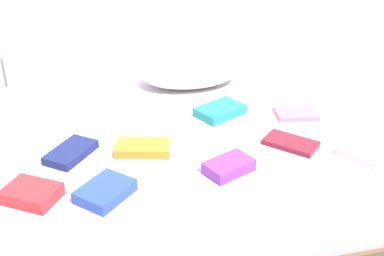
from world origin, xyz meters
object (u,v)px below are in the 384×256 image
(pillow, at_px, (190,72))
(textbook_navy, at_px, (71,152))
(textbook_white, at_px, (371,149))
(textbook_teal, at_px, (220,111))
(bed, at_px, (194,173))
(textbook_blue, at_px, (105,191))
(textbook_maroon, at_px, (291,143))
(textbook_pink, at_px, (296,113))
(textbook_orange, at_px, (143,148))
(textbook_red, at_px, (32,194))
(textbook_purple, at_px, (229,166))

(pillow, relative_size, textbook_navy, 2.47)
(textbook_white, bearing_deg, textbook_teal, 108.13)
(bed, xyz_separation_m, textbook_teal, (0.16, 0.12, 0.28))
(textbook_blue, xyz_separation_m, textbook_maroon, (0.84, 0.20, -0.01))
(textbook_pink, xyz_separation_m, textbook_orange, (-0.80, -0.18, 0.01))
(pillow, relative_size, textbook_blue, 2.77)
(textbook_teal, relative_size, textbook_red, 1.19)
(textbook_orange, relative_size, textbook_red, 1.20)
(textbook_red, distance_m, textbook_blue, 0.27)
(pillow, height_order, textbook_purple, pillow)
(textbook_navy, height_order, textbook_maroon, textbook_navy)
(textbook_red, bearing_deg, textbook_pink, 51.67)
(textbook_purple, bearing_deg, textbook_red, 156.46)
(textbook_pink, bearing_deg, textbook_white, -59.65)
(textbook_navy, relative_size, textbook_purple, 1.17)
(pillow, distance_m, textbook_maroon, 0.83)
(textbook_teal, relative_size, textbook_blue, 1.15)
(textbook_orange, distance_m, textbook_white, 0.99)
(textbook_pink, bearing_deg, textbook_maroon, -109.17)
(textbook_pink, xyz_separation_m, textbook_maroon, (-0.15, -0.28, 0.00))
(textbook_red, relative_size, textbook_blue, 0.97)
(textbook_navy, height_order, textbook_orange, textbook_orange)
(pillow, bearing_deg, bed, -101.23)
(bed, xyz_separation_m, textbook_maroon, (0.38, -0.25, 0.26))
(textbook_maroon, bearing_deg, textbook_blue, -120.52)
(pillow, height_order, textbook_maroon, pillow)
(textbook_pink, xyz_separation_m, textbook_white, (0.16, -0.42, 0.01))
(pillow, distance_m, textbook_navy, 0.94)
(textbook_blue, bearing_deg, textbook_orange, 12.37)
(textbook_pink, relative_size, textbook_teal, 0.86)
(textbook_navy, distance_m, textbook_teal, 0.77)
(textbook_pink, bearing_deg, textbook_orange, -158.15)
(textbook_pink, bearing_deg, textbook_purple, -130.09)
(textbook_navy, xyz_separation_m, textbook_maroon, (0.96, -0.13, -0.01))
(textbook_teal, bearing_deg, textbook_red, -176.61)
(textbook_maroon, bearing_deg, pillow, 155.98)
(textbook_pink, xyz_separation_m, textbook_red, (-1.26, -0.43, 0.01))
(bed, xyz_separation_m, pillow, (0.11, 0.53, 0.33))
(bed, bearing_deg, textbook_teal, 36.33)
(bed, xyz_separation_m, textbook_purple, (0.05, -0.39, 0.28))
(textbook_teal, height_order, textbook_blue, textbook_blue)
(textbook_orange, relative_size, textbook_maroon, 1.02)
(textbook_orange, xyz_separation_m, textbook_white, (0.96, -0.24, -0.00))
(textbook_maroon, bearing_deg, textbook_red, -125.98)
(textbook_pink, relative_size, textbook_orange, 0.85)
(textbook_pink, bearing_deg, textbook_teal, 175.45)
(bed, height_order, textbook_purple, textbook_purple)
(pillow, distance_m, textbook_purple, 0.92)
(textbook_navy, bearing_deg, textbook_teal, -34.39)
(pillow, bearing_deg, textbook_navy, -136.46)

